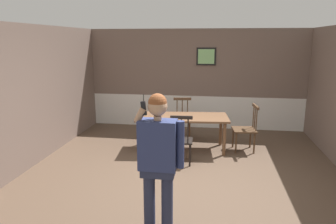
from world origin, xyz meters
The scene contains 8 objects.
ground_plane centered at (0.00, 0.00, 0.00)m, with size 7.67×7.67×0.00m, color brown.
room_back_partition centered at (0.00, 3.49, 1.26)m, with size 5.75×0.17×2.61m.
room_left_partition centered at (-2.88, -0.01, 1.30)m, with size 0.13×6.97×2.61m.
dining_table centered at (-0.15, 1.62, 0.65)m, with size 2.00×1.04×0.74m.
chair_near_window centered at (-0.24, 2.42, 0.47)m, with size 0.47×0.47×0.96m.
chair_by_doorway centered at (1.19, 1.75, 0.48)m, with size 0.52×0.52×1.00m.
chair_at_table_head centered at (-0.07, 0.81, 0.47)m, with size 0.43×0.43×0.98m.
person_figure centered at (-0.11, -1.40, 1.01)m, with size 0.60×0.24×1.73m.
Camera 1 is at (0.53, -4.80, 2.32)m, focal length 33.45 mm.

